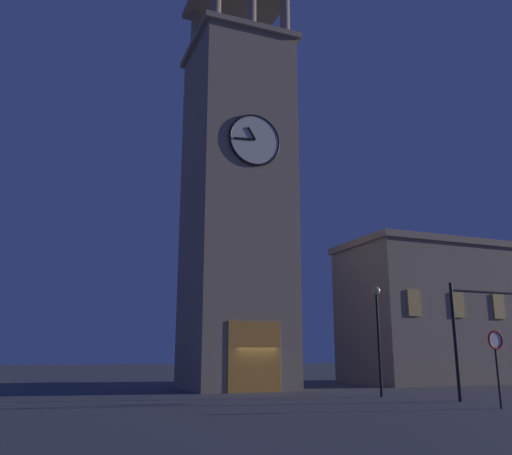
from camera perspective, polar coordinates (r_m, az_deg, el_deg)
ground_plane at (r=32.32m, az=-0.29°, el=-17.13°), size 200.00×200.00×0.00m
clocktower at (r=36.14m, az=-2.04°, el=3.06°), size 6.88×7.01×31.20m
adjacent_wing_building at (r=46.31m, az=21.03°, el=-8.55°), size 19.37×8.05×10.60m
traffic_signal_near at (r=28.31m, az=22.70°, el=-9.03°), size 4.61×0.41×5.45m
street_lamp at (r=29.17m, az=12.85°, el=-9.58°), size 0.44×0.44×5.62m
no_horn_sign at (r=24.17m, az=24.21°, el=-11.51°), size 0.78×0.14×3.06m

